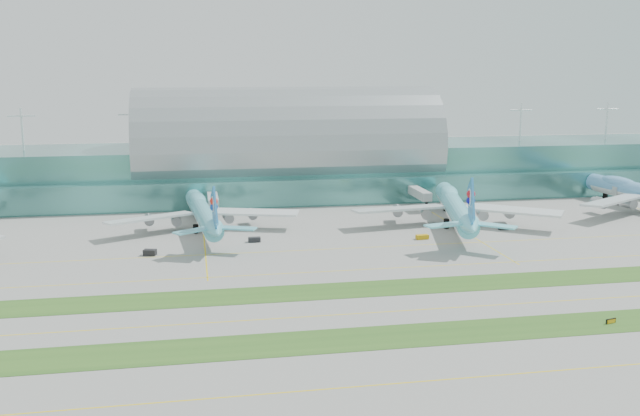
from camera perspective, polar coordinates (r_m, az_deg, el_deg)
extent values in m
plane|color=gray|center=(165.63, 3.41, -6.73)|extent=(700.00, 700.00, 0.00)
cube|color=#3D7A75|center=(288.43, -2.65, 3.06)|extent=(340.00, 42.00, 20.00)
cube|color=#3D7A75|center=(265.74, -1.95, 1.27)|extent=(340.00, 8.00, 10.00)
ellipsoid|color=#9EA5A8|center=(287.18, -2.67, 5.04)|extent=(340.00, 46.20, 16.17)
cylinder|color=white|center=(286.42, -2.68, 6.63)|extent=(0.80, 0.80, 16.00)
cube|color=#B2B7B7|center=(252.25, -8.58, 0.72)|extent=(3.50, 22.00, 3.00)
cylinder|color=black|center=(243.11, -8.48, -0.51)|extent=(1.00, 1.00, 4.00)
cube|color=#B2B7B7|center=(265.03, 7.85, 1.25)|extent=(3.50, 22.00, 3.00)
cylinder|color=black|center=(256.34, 8.52, 0.10)|extent=(1.00, 1.00, 4.00)
cube|color=#B2B7B7|center=(296.81, 21.76, 1.62)|extent=(3.50, 22.00, 3.00)
cylinder|color=black|center=(289.08, 22.75, 0.60)|extent=(1.00, 1.00, 4.00)
cube|color=#2D591E|center=(140.16, 6.14, -10.17)|extent=(420.00, 12.00, 0.08)
cube|color=#2D591E|center=(167.47, 3.24, -6.51)|extent=(420.00, 12.00, 0.08)
cube|color=yellow|center=(122.67, 8.83, -13.50)|extent=(420.00, 0.35, 0.01)
cube|color=yellow|center=(152.79, 4.65, -8.31)|extent=(420.00, 0.35, 0.01)
cube|color=yellow|center=(182.39, 2.07, -5.01)|extent=(420.00, 0.35, 0.01)
cube|color=yellow|center=(203.16, 0.75, -3.30)|extent=(420.00, 0.35, 0.01)
cylinder|color=#5DBCCD|center=(228.41, -9.36, -0.38)|extent=(10.97, 57.18, 5.69)
ellipsoid|color=#5DBCCD|center=(243.67, -9.79, 0.71)|extent=(6.99, 17.72, 4.05)
cone|color=#5DBCCD|center=(258.37, -10.12, 0.94)|extent=(6.09, 5.10, 5.69)
cone|color=#5DBCCD|center=(196.99, -8.33, -1.88)|extent=(6.15, 8.73, 5.40)
cube|color=white|center=(225.58, -13.48, -0.78)|extent=(27.63, 18.79, 1.12)
cylinder|color=gray|center=(230.98, -12.48, -0.95)|extent=(3.58, 5.32, 3.12)
cube|color=white|center=(229.00, -5.20, -0.34)|extent=(28.36, 14.51, 1.12)
cylinder|color=gray|center=(233.49, -6.41, -0.62)|extent=(3.58, 5.32, 3.12)
cube|color=#2974B9|center=(197.55, -8.45, -0.13)|extent=(1.67, 12.06, 13.23)
cylinder|color=silver|center=(198.18, -8.49, 0.31)|extent=(1.23, 4.46, 4.40)
cylinder|color=black|center=(250.33, -9.88, -0.36)|extent=(1.65, 1.65, 2.75)
cylinder|color=black|center=(225.45, -9.92, -1.65)|extent=(1.65, 1.65, 2.75)
cylinder|color=black|center=(226.03, -8.53, -1.57)|extent=(1.65, 1.65, 2.75)
cylinder|color=#69D8E8|center=(235.62, 10.74, 0.08)|extent=(21.05, 62.75, 6.30)
ellipsoid|color=#69D8E8|center=(252.53, 10.26, 1.24)|extent=(10.36, 20.04, 4.49)
cone|color=#69D8E8|center=(268.79, 9.85, 1.48)|extent=(7.33, 6.43, 6.30)
cone|color=#69D8E8|center=(200.88, 12.01, -1.55)|extent=(7.99, 10.31, 5.99)
cube|color=silver|center=(232.07, 6.32, -0.06)|extent=(31.29, 11.98, 1.24)
cylinder|color=gray|center=(238.14, 7.34, -0.32)|extent=(4.68, 6.25, 3.46)
cube|color=silver|center=(236.78, 15.20, -0.16)|extent=(29.24, 24.02, 1.24)
cylinder|color=gray|center=(241.59, 13.85, -0.39)|extent=(4.68, 6.25, 3.46)
cube|color=#2E84CC|center=(201.56, 12.00, 0.36)|extent=(3.76, 13.13, 14.66)
cylinder|color=white|center=(202.27, 11.97, 0.84)|extent=(2.04, 4.96, 4.88)
cylinder|color=black|center=(259.85, 10.05, 0.09)|extent=(1.83, 1.83, 3.05)
cylinder|color=black|center=(232.24, 10.08, -1.24)|extent=(1.83, 1.83, 3.05)
cylinder|color=black|center=(233.03, 11.57, -1.25)|extent=(1.83, 1.83, 3.05)
ellipsoid|color=#62A3D9|center=(291.16, 22.76, 1.89)|extent=(8.76, 20.25, 4.59)
cone|color=#62A3D9|center=(304.03, 20.69, 2.07)|extent=(7.10, 6.04, 6.45)
cube|color=silver|center=(264.38, 22.47, 0.56)|extent=(30.94, 22.34, 1.27)
cylinder|color=#94989C|center=(271.96, 22.43, 0.38)|extent=(4.29, 6.15, 3.53)
cylinder|color=black|center=(297.01, 21.86, 0.85)|extent=(1.87, 1.87, 3.12)
cube|color=black|center=(201.88, -13.45, -3.48)|extent=(3.82, 2.87, 1.64)
cube|color=black|center=(212.02, -5.27, -2.53)|extent=(3.65, 1.91, 1.41)
cube|color=#C2920B|center=(216.74, 8.18, -2.31)|extent=(3.85, 2.14, 1.35)
cube|color=black|center=(234.19, 14.47, -1.51)|extent=(3.06, 1.80, 1.54)
cube|color=black|center=(157.18, 22.24, -8.38)|extent=(2.52, 0.87, 1.07)
cube|color=#F8A715|center=(157.07, 22.29, -8.39)|extent=(2.09, 0.58, 0.78)
cylinder|color=black|center=(156.66, 22.01, -8.54)|extent=(0.12, 0.12, 0.49)
cylinder|color=black|center=(157.89, 22.45, -8.42)|extent=(0.12, 0.12, 0.49)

